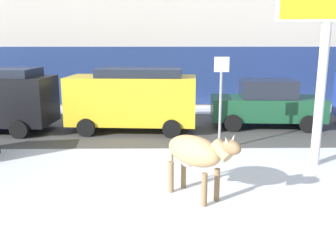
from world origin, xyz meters
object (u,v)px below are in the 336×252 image
Objects in this scene: car_darkgreen_sedan at (267,104)px; street_sign at (221,96)px; car_yellow_van at (133,98)px; cow_tan at (196,153)px.

car_darkgreen_sedan is 1.53× the size of street_sign.
street_sign is at bearing -41.58° from car_yellow_van.
car_yellow_van reaches higher than cow_tan.
cow_tan is at bearing -106.10° from street_sign.
car_yellow_van is 1.09× the size of car_darkgreen_sedan.
car_yellow_van is 5.14m from car_darkgreen_sedan.
cow_tan is at bearing -73.62° from car_yellow_van.
cow_tan is 0.39× the size of car_darkgreen_sedan.
cow_tan is 3.80m from street_sign.
street_sign reaches higher than car_darkgreen_sedan.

